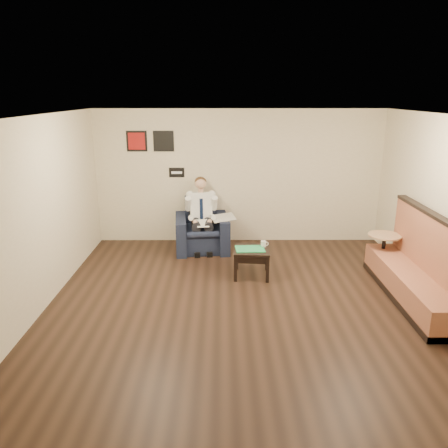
{
  "coord_description": "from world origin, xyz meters",
  "views": [
    {
      "loc": [
        -0.34,
        -6.08,
        3.09
      ],
      "look_at": [
        -0.32,
        1.2,
        0.91
      ],
      "focal_mm": 35.0,
      "sensor_mm": 36.0,
      "label": 1
    }
  ],
  "objects_px": {
    "coffee_mug": "(263,244)",
    "banquette": "(414,258)",
    "armchair": "(202,225)",
    "smartphone": "(255,245)",
    "side_table": "(252,262)",
    "green_folder": "(250,249)",
    "cafe_table": "(383,253)",
    "seated_man": "(202,218)"
  },
  "relations": [
    {
      "from": "coffee_mug",
      "to": "banquette",
      "type": "bearing_deg",
      "value": -24.97
    },
    {
      "from": "side_table",
      "to": "armchair",
      "type": "bearing_deg",
      "value": 124.22
    },
    {
      "from": "coffee_mug",
      "to": "banquette",
      "type": "height_order",
      "value": "banquette"
    },
    {
      "from": "armchair",
      "to": "banquette",
      "type": "distance_m",
      "value": 4.06
    },
    {
      "from": "banquette",
      "to": "cafe_table",
      "type": "distance_m",
      "value": 1.11
    },
    {
      "from": "armchair",
      "to": "cafe_table",
      "type": "height_order",
      "value": "armchair"
    },
    {
      "from": "armchair",
      "to": "green_folder",
      "type": "height_order",
      "value": "armchair"
    },
    {
      "from": "seated_man",
      "to": "cafe_table",
      "type": "height_order",
      "value": "seated_man"
    },
    {
      "from": "seated_man",
      "to": "side_table",
      "type": "relative_size",
      "value": 2.3
    },
    {
      "from": "banquette",
      "to": "cafe_table",
      "type": "relative_size",
      "value": 3.7
    },
    {
      "from": "seated_man",
      "to": "cafe_table",
      "type": "xyz_separation_m",
      "value": [
        3.27,
        -1.09,
        -0.35
      ]
    },
    {
      "from": "smartphone",
      "to": "banquette",
      "type": "xyz_separation_m",
      "value": [
        2.35,
        -1.09,
        0.17
      ]
    },
    {
      "from": "armchair",
      "to": "smartphone",
      "type": "bearing_deg",
      "value": -55.82
    },
    {
      "from": "green_folder",
      "to": "armchair",
      "type": "bearing_deg",
      "value": 122.85
    },
    {
      "from": "seated_man",
      "to": "smartphone",
      "type": "bearing_deg",
      "value": -52.86
    },
    {
      "from": "side_table",
      "to": "cafe_table",
      "type": "xyz_separation_m",
      "value": [
        2.35,
        0.15,
        0.11
      ]
    },
    {
      "from": "seated_man",
      "to": "coffee_mug",
      "type": "bearing_deg",
      "value": -50.5
    },
    {
      "from": "smartphone",
      "to": "seated_man",
      "type": "bearing_deg",
      "value": 147.17
    },
    {
      "from": "cafe_table",
      "to": "smartphone",
      "type": "bearing_deg",
      "value": 179.37
    },
    {
      "from": "smartphone",
      "to": "side_table",
      "type": "bearing_deg",
      "value": -97.35
    },
    {
      "from": "green_folder",
      "to": "smartphone",
      "type": "relative_size",
      "value": 3.21
    },
    {
      "from": "armchair",
      "to": "side_table",
      "type": "bearing_deg",
      "value": -61.47
    },
    {
      "from": "green_folder",
      "to": "coffee_mug",
      "type": "relative_size",
      "value": 4.74
    },
    {
      "from": "seated_man",
      "to": "coffee_mug",
      "type": "relative_size",
      "value": 13.31
    },
    {
      "from": "banquette",
      "to": "smartphone",
      "type": "bearing_deg",
      "value": 155.24
    },
    {
      "from": "armchair",
      "to": "smartphone",
      "type": "height_order",
      "value": "armchair"
    },
    {
      "from": "side_table",
      "to": "banquette",
      "type": "bearing_deg",
      "value": -20.65
    },
    {
      "from": "side_table",
      "to": "smartphone",
      "type": "distance_m",
      "value": 0.31
    },
    {
      "from": "armchair",
      "to": "seated_man",
      "type": "height_order",
      "value": "seated_man"
    },
    {
      "from": "green_folder",
      "to": "smartphone",
      "type": "height_order",
      "value": "green_folder"
    },
    {
      "from": "coffee_mug",
      "to": "banquette",
      "type": "xyz_separation_m",
      "value": [
        2.21,
        -1.03,
        0.12
      ]
    },
    {
      "from": "side_table",
      "to": "coffee_mug",
      "type": "bearing_deg",
      "value": 29.35
    },
    {
      "from": "side_table",
      "to": "green_folder",
      "type": "distance_m",
      "value": 0.26
    },
    {
      "from": "side_table",
      "to": "cafe_table",
      "type": "distance_m",
      "value": 2.35
    },
    {
      "from": "smartphone",
      "to": "cafe_table",
      "type": "bearing_deg",
      "value": 13.71
    },
    {
      "from": "armchair",
      "to": "coffee_mug",
      "type": "height_order",
      "value": "armchair"
    },
    {
      "from": "seated_man",
      "to": "cafe_table",
      "type": "bearing_deg",
      "value": -24.16
    },
    {
      "from": "side_table",
      "to": "green_folder",
      "type": "height_order",
      "value": "green_folder"
    },
    {
      "from": "side_table",
      "to": "cafe_table",
      "type": "bearing_deg",
      "value": 3.6
    },
    {
      "from": "armchair",
      "to": "side_table",
      "type": "xyz_separation_m",
      "value": [
        0.93,
        -1.37,
        -0.26
      ]
    },
    {
      "from": "armchair",
      "to": "banquette",
      "type": "bearing_deg",
      "value": -39.94
    },
    {
      "from": "green_folder",
      "to": "cafe_table",
      "type": "bearing_deg",
      "value": 4.01
    }
  ]
}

